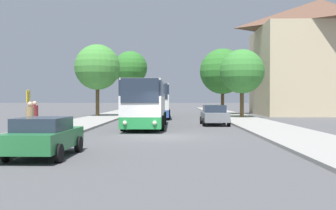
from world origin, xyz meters
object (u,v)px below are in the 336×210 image
bus_front (146,103)px  tree_right_near (223,71)px  bus_stop_sign (28,108)px  pedestrian_waiting_near (35,118)px  pedestrian_waiting_far (30,121)px  tree_right_mid (242,72)px  bus_middle (156,100)px  parked_car_right_near (214,115)px  parked_car_left_curb (44,136)px  tree_left_far (130,68)px  tree_left_near (97,67)px

bus_front → tree_right_near: (7.86, 19.86, 3.58)m
bus_front → tree_right_near: tree_right_near is taller
bus_stop_sign → pedestrian_waiting_near: 1.94m
pedestrian_waiting_far → tree_right_mid: bearing=-58.6°
bus_front → tree_right_mid: size_ratio=1.53×
bus_middle → tree_right_near: tree_right_near is taller
bus_front → bus_middle: size_ratio=0.98×
parked_car_right_near → pedestrian_waiting_near: pedestrian_waiting_near is taller
parked_car_left_curb → parked_car_right_near: (7.72, 16.74, 0.05)m
bus_front → parked_car_left_curb: bus_front is taller
bus_middle → tree_left_far: size_ratio=1.24×
bus_front → parked_car_right_near: size_ratio=2.42×
parked_car_right_near → tree_left_near: (-11.55, 12.19, 4.66)m
bus_middle → parked_car_left_curb: size_ratio=2.67×
parked_car_left_curb → tree_left_far: (-1.80, 42.72, 5.67)m
tree_right_mid → parked_car_left_curb: bearing=-113.6°
pedestrian_waiting_near → tree_left_near: 22.64m
bus_stop_sign → parked_car_left_curb: bearing=-63.9°
bus_stop_sign → parked_car_right_near: bearing=49.4°
bus_front → parked_car_left_curb: bearing=-100.6°
parked_car_left_curb → pedestrian_waiting_far: pedestrian_waiting_far is taller
parked_car_right_near → tree_left_far: size_ratio=0.50×
parked_car_left_curb → tree_left_near: tree_left_near is taller
bus_stop_sign → tree_right_mid: bearing=56.9°
bus_middle → tree_left_near: size_ratio=1.38×
pedestrian_waiting_near → bus_middle: bearing=76.0°
bus_front → tree_left_far: 29.25m
tree_right_near → parked_car_right_near: bearing=-98.9°
bus_middle → pedestrian_waiting_near: (-5.43, -20.79, -0.80)m
parked_car_right_near → bus_stop_sign: bearing=49.1°
parked_car_left_curb → pedestrian_waiting_far: 4.58m
tree_left_near → tree_left_far: bearing=81.6°
parked_car_right_near → bus_stop_sign: size_ratio=1.84×
tree_left_far → tree_right_near: 15.04m
bus_middle → pedestrian_waiting_near: bus_middle is taller
tree_left_far → tree_right_mid: (13.24, -16.57, -1.63)m
bus_front → pedestrian_waiting_far: (-4.59, -10.08, -0.70)m
pedestrian_waiting_near → tree_right_mid: bearing=54.4°
tree_right_near → tree_right_mid: size_ratio=1.15×
bus_stop_sign → pedestrian_waiting_far: (0.39, -0.84, -0.58)m
bus_stop_sign → tree_right_near: (12.85, 29.10, 3.71)m
bus_front → parked_car_left_curb: (-2.57, -14.17, -1.01)m
pedestrian_waiting_near → parked_car_left_curb: bearing=-67.1°
bus_middle → bus_stop_sign: bus_middle is taller
bus_stop_sign → pedestrian_waiting_near: bearing=101.2°
parked_car_left_curb → parked_car_right_near: size_ratio=0.92×
bus_middle → tree_right_mid: bearing=-10.8°
parked_car_right_near → pedestrian_waiting_near: 14.49m
bus_stop_sign → tree_right_mid: size_ratio=0.34×
pedestrian_waiting_far → tree_right_near: tree_right_near is taller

